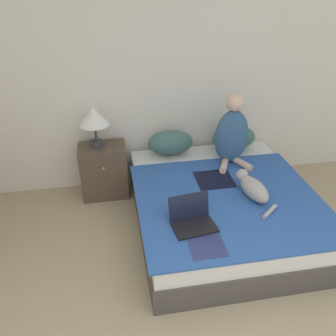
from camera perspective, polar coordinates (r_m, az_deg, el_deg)
wall_back at (r=3.97m, az=-0.75°, el=14.49°), size 6.02×0.05×2.55m
bed at (r=3.62m, az=8.52°, el=-6.27°), size 1.70×1.94×0.45m
pillow_near at (r=4.00m, az=0.39°, el=4.11°), size 0.51×0.30×0.28m
pillow_far at (r=4.19m, az=10.47°, el=4.83°), size 0.51×0.30×0.28m
person_sitting at (r=3.80m, az=10.21°, el=5.34°), size 0.37×0.36×0.77m
cat_tabby at (r=3.39m, az=13.42°, el=-3.04°), size 0.26×0.62×0.19m
laptop_open at (r=2.98m, az=3.93°, el=-8.26°), size 0.39×0.32×0.24m
nightstand at (r=4.08m, az=-10.20°, el=-0.42°), size 0.51×0.37×0.61m
table_lamp at (r=3.80m, az=-11.80°, el=7.94°), size 0.32×0.32×0.45m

